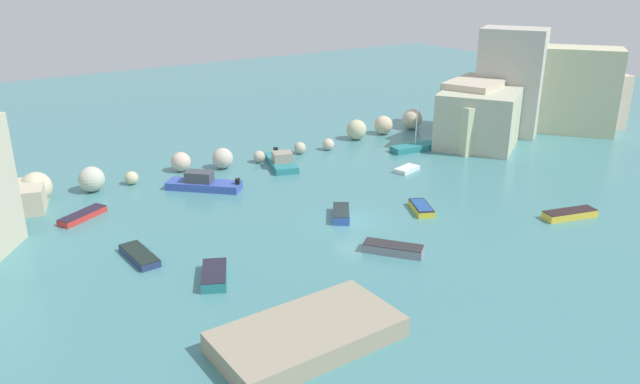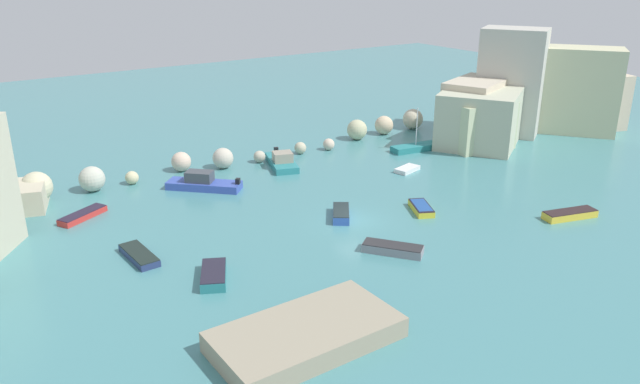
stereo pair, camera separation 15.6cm
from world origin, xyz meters
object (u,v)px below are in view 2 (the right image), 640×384
moored_boat_1 (416,147)px  moored_boat_9 (341,213)px  stone_dock (306,335)px  moored_boat_5 (83,215)px  moored_boat_2 (282,161)px  moored_boat_11 (139,255)px  moored_boat_7 (203,183)px  moored_boat_3 (214,275)px  moored_boat_8 (393,249)px  moored_boat_6 (359,297)px  moored_boat_10 (421,208)px  moored_boat_0 (570,214)px  moored_boat_4 (407,169)px

moored_boat_1 → moored_boat_9: moored_boat_1 is taller
stone_dock → moored_boat_5: bearing=102.6°
moored_boat_9 → stone_dock: bearing=-6.5°
moored_boat_2 → moored_boat_11: (-18.58, -12.03, -0.26)m
moored_boat_7 → moored_boat_3: bearing=112.2°
moored_boat_1 → moored_boat_8: 25.45m
moored_boat_1 → moored_boat_9: (-17.52, -10.54, 0.01)m
moored_boat_3 → moored_boat_6: 9.59m
moored_boat_2 → moored_boat_6: 26.72m
stone_dock → moored_boat_11: stone_dock is taller
moored_boat_8 → moored_boat_10: size_ratio=1.19×
moored_boat_8 → moored_boat_5: bearing=4.3°
moored_boat_0 → moored_boat_11: size_ratio=1.10×
moored_boat_2 → moored_boat_10: (3.45, -16.53, -0.23)m
moored_boat_5 → moored_boat_11: bearing=-110.9°
moored_boat_1 → moored_boat_8: bearing=51.9°
moored_boat_0 → moored_boat_4: moored_boat_0 is taller
moored_boat_9 → moored_boat_10: moored_boat_9 is taller
moored_boat_7 → stone_dock: bearing=122.1°
moored_boat_7 → moored_boat_8: (5.69, -19.49, -0.24)m
moored_boat_0 → moored_boat_1: size_ratio=0.82×
moored_boat_0 → moored_boat_10: moored_boat_0 is taller
stone_dock → moored_boat_9: (11.73, 13.06, -0.24)m
moored_boat_9 → moored_boat_10: size_ratio=0.99×
moored_boat_3 → moored_boat_8: (12.09, -3.45, -0.02)m
stone_dock → moored_boat_10: stone_dock is taller
moored_boat_1 → moored_boat_11: 34.42m
moored_boat_0 → moored_boat_11: 33.21m
moored_boat_3 → moored_boat_5: bearing=-137.4°
moored_boat_8 → moored_boat_10: bearing=-93.6°
moored_boat_8 → moored_boat_9: 7.25m
stone_dock → moored_boat_6: 5.49m
moored_boat_10 → moored_boat_8: bearing=149.7°
moored_boat_4 → moored_boat_8: 18.25m
moored_boat_3 → moored_boat_9: (12.82, 3.75, -0.00)m
moored_boat_6 → moored_boat_8: bearing=-55.0°
moored_boat_2 → moored_boat_7: 9.34m
moored_boat_1 → moored_boat_0: bearing=91.0°
moored_boat_2 → moored_boat_6: size_ratio=2.07×
moored_boat_9 → moored_boat_11: (-15.80, 1.90, -0.09)m
moored_boat_4 → moored_boat_8: moored_boat_8 is taller
moored_boat_4 → moored_boat_7: bearing=-34.0°
stone_dock → moored_boat_0: 26.96m
moored_boat_0 → moored_boat_7: 31.17m
moored_boat_2 → moored_boat_6: (-9.41, -25.01, -0.27)m
moored_boat_7 → moored_boat_11: size_ratio=1.46×
moored_boat_5 → moored_boat_8: bearing=-77.7°
moored_boat_1 → moored_boat_3: size_ratio=1.44×
moored_boat_6 → moored_boat_11: size_ratio=0.72×
stone_dock → moored_boat_3: size_ratio=2.55×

